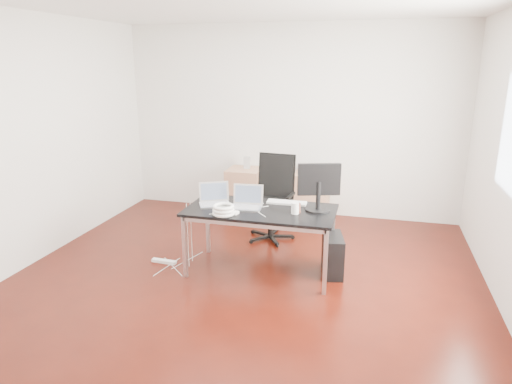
% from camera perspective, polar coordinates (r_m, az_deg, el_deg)
% --- Properties ---
extents(room_shell, '(5.00, 5.00, 5.00)m').
position_cam_1_polar(room_shell, '(4.46, -1.35, 4.93)').
color(room_shell, '#330B05').
rests_on(room_shell, ground).
extents(desk, '(1.60, 0.80, 0.73)m').
position_cam_1_polar(desk, '(4.93, 0.59, -2.72)').
color(desk, black).
rests_on(desk, ground).
extents(office_chair, '(0.52, 0.54, 1.08)m').
position_cam_1_polar(office_chair, '(5.95, 2.10, -0.14)').
color(office_chair, black).
rests_on(office_chair, ground).
extents(filing_cabinet_left, '(0.50, 0.50, 0.70)m').
position_cam_1_polar(filing_cabinet_left, '(6.97, -1.41, 0.10)').
color(filing_cabinet_left, '#B07858').
rests_on(filing_cabinet_left, ground).
extents(filing_cabinet_right, '(0.50, 0.50, 0.70)m').
position_cam_1_polar(filing_cabinet_right, '(6.76, 6.92, -0.51)').
color(filing_cabinet_right, '#B07858').
rests_on(filing_cabinet_right, ground).
extents(pc_tower, '(0.29, 0.48, 0.44)m').
position_cam_1_polar(pc_tower, '(5.11, 9.56, -7.74)').
color(pc_tower, black).
rests_on(pc_tower, ground).
extents(wastebasket, '(0.26, 0.26, 0.28)m').
position_cam_1_polar(wastebasket, '(6.87, 5.53, -2.05)').
color(wastebasket, black).
rests_on(wastebasket, ground).
extents(power_strip, '(0.30, 0.08, 0.04)m').
position_cam_1_polar(power_strip, '(5.48, -11.42, -8.49)').
color(power_strip, white).
rests_on(power_strip, ground).
extents(laptop_left, '(0.41, 0.37, 0.23)m').
position_cam_1_polar(laptop_left, '(5.09, -5.24, -0.90)').
color(laptop_left, silver).
rests_on(laptop_left, desk).
extents(laptop_right, '(0.35, 0.28, 0.23)m').
position_cam_1_polar(laptop_right, '(4.96, -1.17, -1.27)').
color(laptop_right, silver).
rests_on(laptop_right, desk).
extents(monitor, '(0.44, 0.26, 0.51)m').
position_cam_1_polar(monitor, '(4.83, 7.87, 0.92)').
color(monitor, black).
rests_on(monitor, desk).
extents(keyboard, '(0.44, 0.15, 0.02)m').
position_cam_1_polar(keyboard, '(5.11, 3.86, -1.32)').
color(keyboard, white).
rests_on(keyboard, desk).
extents(cup_white, '(0.10, 0.10, 0.12)m').
position_cam_1_polar(cup_white, '(4.76, 4.90, -2.03)').
color(cup_white, white).
rests_on(cup_white, desk).
extents(cup_brown, '(0.10, 0.10, 0.10)m').
position_cam_1_polar(cup_brown, '(4.81, 5.15, -1.99)').
color(cup_brown, '#55281D').
rests_on(cup_brown, desk).
extents(cable_coil, '(0.24, 0.24, 0.11)m').
position_cam_1_polar(cable_coil, '(4.72, -4.09, -2.25)').
color(cable_coil, white).
rests_on(cable_coil, desk).
extents(power_adapter, '(0.09, 0.09, 0.03)m').
position_cam_1_polar(power_adapter, '(4.75, -2.69, -2.60)').
color(power_adapter, white).
rests_on(power_adapter, desk).
extents(speaker, '(0.09, 0.08, 0.18)m').
position_cam_1_polar(speaker, '(6.89, -1.14, 3.70)').
color(speaker, '#9E9E9E').
rests_on(speaker, filing_cabinet_left).
extents(navy_garment, '(0.31, 0.25, 0.09)m').
position_cam_1_polar(navy_garment, '(6.68, 7.21, 2.78)').
color(navy_garment, black).
rests_on(navy_garment, filing_cabinet_right).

